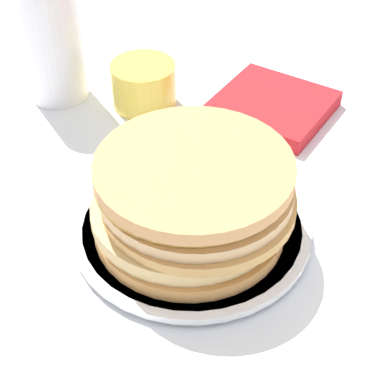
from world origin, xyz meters
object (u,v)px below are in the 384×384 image
(plate, at_px, (192,228))
(water_bottle_near, at_px, (51,32))
(pancake_stack, at_px, (192,194))
(juice_glass, at_px, (144,85))

(plate, height_order, water_bottle_near, water_bottle_near)
(pancake_stack, height_order, water_bottle_near, water_bottle_near)
(pancake_stack, distance_m, juice_glass, 0.24)
(plate, relative_size, pancake_stack, 1.19)
(pancake_stack, xyz_separation_m, juice_glass, (0.17, 0.17, -0.02))
(pancake_stack, bearing_deg, water_bottle_near, 64.40)
(plate, distance_m, water_bottle_near, 0.32)
(water_bottle_near, bearing_deg, pancake_stack, -115.60)
(juice_glass, xyz_separation_m, water_bottle_near, (-0.04, 0.11, 0.06))
(plate, height_order, juice_glass, juice_glass)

